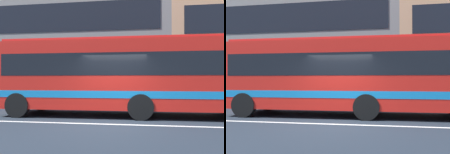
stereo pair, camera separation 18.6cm
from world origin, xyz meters
The scene contains 4 objects.
ground_plane centered at (0.00, 0.00, 0.00)m, with size 160.00×160.00×0.00m, color #202832.
lane_centre_line centered at (0.00, 0.00, 0.00)m, with size 60.00×0.16×0.01m, color silver.
apartment_block_left centered at (-6.55, 14.68, 5.35)m, with size 18.74×11.21×10.69m.
transit_bus centered at (0.35, 2.19, 1.79)m, with size 10.76×2.74×3.24m.
Camera 1 is at (1.41, -8.44, 1.53)m, focal length 39.76 mm.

